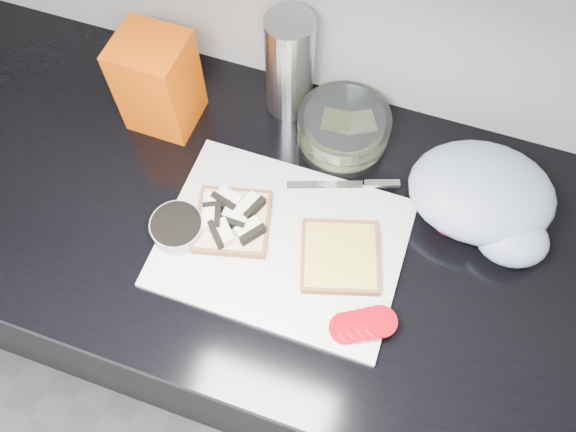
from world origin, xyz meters
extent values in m
cube|color=black|center=(0.00, 1.20, 0.43)|extent=(3.50, 0.60, 0.86)
cube|color=black|center=(0.00, 1.20, 0.88)|extent=(3.50, 0.64, 0.04)
cube|color=silver|center=(-0.01, 1.15, 0.91)|extent=(0.40, 0.30, 0.01)
cube|color=beige|center=(-0.10, 1.15, 0.92)|extent=(0.15, 0.15, 0.02)
cube|color=white|center=(-0.14, 1.18, 0.94)|extent=(0.05, 0.04, 0.02)
cube|color=black|center=(-0.14, 1.18, 0.94)|extent=(0.05, 0.03, 0.02)
cube|color=white|center=(-0.12, 1.19, 0.94)|extent=(0.05, 0.04, 0.02)
cube|color=black|center=(-0.12, 1.19, 0.94)|extent=(0.05, 0.02, 0.02)
cube|color=white|center=(-0.09, 1.18, 0.94)|extent=(0.04, 0.05, 0.02)
cube|color=black|center=(-0.09, 1.18, 0.94)|extent=(0.03, 0.05, 0.02)
cube|color=white|center=(-0.14, 1.14, 0.94)|extent=(0.04, 0.05, 0.02)
cube|color=black|center=(-0.14, 1.14, 0.94)|extent=(0.02, 0.05, 0.02)
cube|color=white|center=(-0.10, 1.16, 0.94)|extent=(0.04, 0.03, 0.02)
cube|color=black|center=(-0.10, 1.16, 0.94)|extent=(0.05, 0.01, 0.02)
cube|color=white|center=(-0.07, 1.14, 0.94)|extent=(0.04, 0.05, 0.02)
cube|color=black|center=(-0.07, 1.14, 0.94)|extent=(0.04, 0.04, 0.02)
cube|color=white|center=(-0.11, 1.12, 0.94)|extent=(0.05, 0.05, 0.02)
cube|color=black|center=(-0.11, 1.12, 0.94)|extent=(0.04, 0.04, 0.02)
cube|color=beige|center=(0.09, 1.15, 0.92)|extent=(0.16, 0.16, 0.02)
cube|color=gold|center=(0.09, 1.15, 0.93)|extent=(0.14, 0.14, 0.00)
cylinder|color=#A7030F|center=(0.13, 1.04, 0.91)|extent=(0.06, 0.06, 0.01)
cylinder|color=#A7030F|center=(0.14, 1.05, 0.92)|extent=(0.05, 0.05, 0.01)
cylinder|color=#A7030F|center=(0.15, 1.05, 0.92)|extent=(0.06, 0.06, 0.01)
cylinder|color=#A7030F|center=(0.16, 1.06, 0.93)|extent=(0.06, 0.06, 0.01)
cylinder|color=#A7030F|center=(0.18, 1.06, 0.93)|extent=(0.07, 0.07, 0.01)
cube|color=#B8B9BD|center=(0.02, 1.28, 0.91)|extent=(0.13, 0.06, 0.00)
cube|color=#B8B9BD|center=(0.12, 1.31, 0.92)|extent=(0.06, 0.03, 0.01)
cylinder|color=#A1A6A6|center=(-0.19, 1.11, 0.92)|extent=(0.09, 0.09, 0.04)
cylinder|color=black|center=(-0.19, 1.11, 0.94)|extent=(0.08, 0.08, 0.01)
cylinder|color=silver|center=(-0.14, 1.24, 0.90)|extent=(0.09, 0.09, 0.01)
cylinder|color=silver|center=(0.02, 1.39, 0.93)|extent=(0.17, 0.17, 0.07)
cube|color=gold|center=(0.01, 1.39, 0.93)|extent=(0.06, 0.04, 0.04)
cube|color=#F9F095|center=(0.04, 1.40, 0.92)|extent=(0.07, 0.07, 0.01)
cube|color=#F74904|center=(-0.31, 1.34, 0.99)|extent=(0.12, 0.11, 0.19)
cylinder|color=#A9A9AE|center=(-0.10, 1.44, 1.00)|extent=(0.09, 0.09, 0.21)
ellipsoid|color=#AFC2D8|center=(0.28, 1.33, 0.95)|extent=(0.26, 0.22, 0.11)
ellipsoid|color=#AFC2D8|center=(0.34, 1.26, 0.94)|extent=(0.13, 0.11, 0.08)
sphere|color=#A7030F|center=(0.24, 1.28, 0.93)|extent=(0.07, 0.07, 0.07)
camera|label=1|loc=(0.12, 0.78, 1.77)|focal=35.00mm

